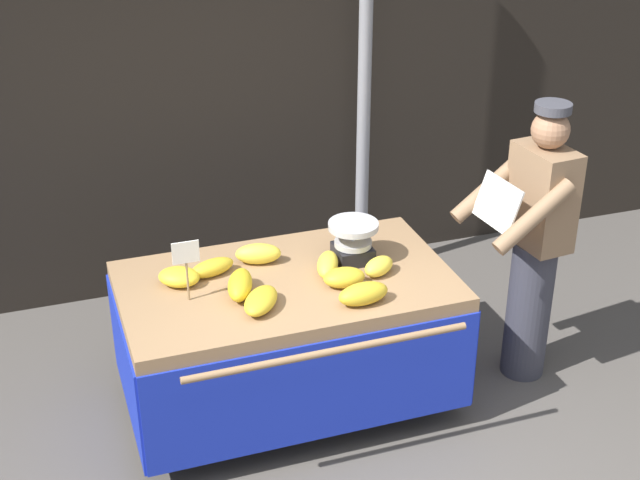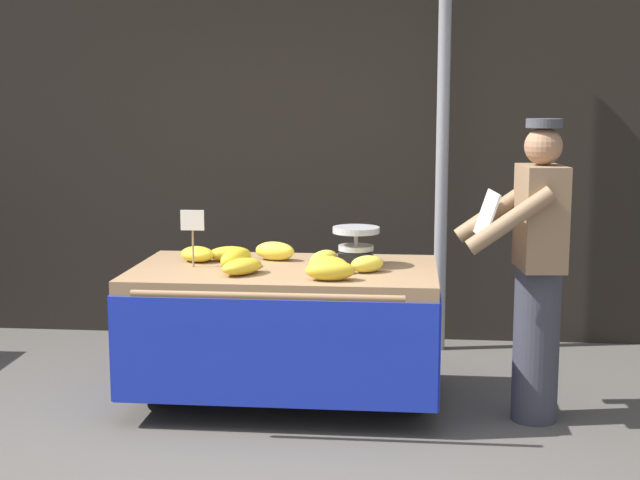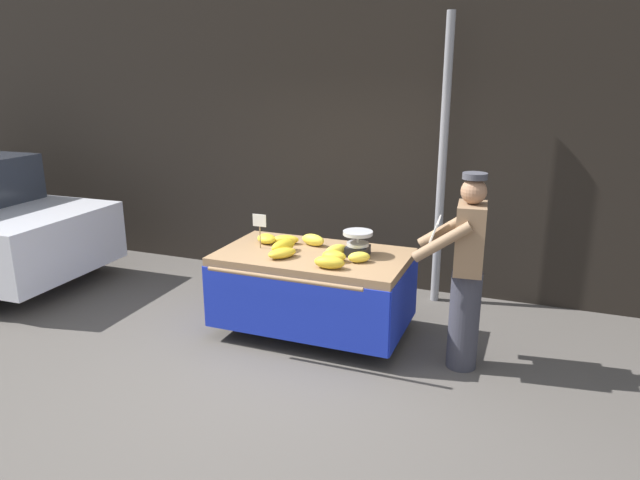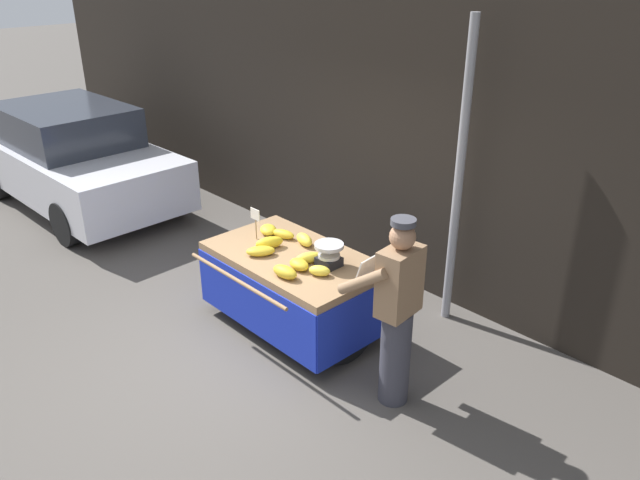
% 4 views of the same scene
% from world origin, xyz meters
% --- Properties ---
extents(ground_plane, '(60.00, 60.00, 0.00)m').
position_xyz_m(ground_plane, '(0.00, 0.00, 0.00)').
color(ground_plane, '#514C47').
extents(back_wall, '(16.00, 0.24, 3.72)m').
position_xyz_m(back_wall, '(0.00, 2.60, 1.86)').
color(back_wall, black).
rests_on(back_wall, ground).
extents(street_pole, '(0.09, 0.09, 3.08)m').
position_xyz_m(street_pole, '(1.06, 2.21, 1.54)').
color(street_pole, gray).
rests_on(street_pole, ground).
extents(banana_cart, '(1.81, 1.25, 0.84)m').
position_xyz_m(banana_cart, '(0.11, 0.89, 0.62)').
color(banana_cart, '#93704C').
rests_on(banana_cart, ground).
extents(weighing_scale, '(0.28, 0.28, 0.24)m').
position_xyz_m(weighing_scale, '(0.52, 0.98, 0.95)').
color(weighing_scale, black).
rests_on(weighing_scale, banana_cart).
extents(price_sign, '(0.14, 0.01, 0.34)m').
position_xyz_m(price_sign, '(-0.43, 0.85, 1.08)').
color(price_sign, '#997A51').
rests_on(price_sign, banana_cart).
extents(banana_bunch_0, '(0.28, 0.18, 0.12)m').
position_xyz_m(banana_bunch_0, '(0.02, 1.12, 0.89)').
color(banana_bunch_0, yellow).
rests_on(banana_bunch_0, banana_cart).
extents(banana_bunch_1, '(0.24, 0.17, 0.10)m').
position_xyz_m(banana_bunch_1, '(0.38, 0.73, 0.89)').
color(banana_bunch_1, gold).
rests_on(banana_bunch_1, banana_cart).
extents(banana_bunch_2, '(0.21, 0.28, 0.11)m').
position_xyz_m(banana_bunch_2, '(0.34, 0.89, 0.89)').
color(banana_bunch_2, yellow).
rests_on(banana_bunch_2, banana_cart).
extents(banana_bunch_3, '(0.23, 0.20, 0.10)m').
position_xyz_m(banana_bunch_3, '(0.60, 0.79, 0.89)').
color(banana_bunch_3, yellow).
rests_on(banana_bunch_3, banana_cart).
extents(banana_bunch_4, '(0.28, 0.18, 0.09)m').
position_xyz_m(banana_bunch_4, '(-0.26, 1.07, 0.88)').
color(banana_bunch_4, gold).
rests_on(banana_bunch_4, banana_cart).
extents(banana_bunch_5, '(0.28, 0.26, 0.10)m').
position_xyz_m(banana_bunch_5, '(-0.45, 1.03, 0.88)').
color(banana_bunch_5, yellow).
rests_on(banana_bunch_5, banana_cart).
extents(banana_bunch_6, '(0.28, 0.32, 0.09)m').
position_xyz_m(banana_bunch_6, '(-0.10, 0.65, 0.88)').
color(banana_bunch_6, gold).
rests_on(banana_bunch_6, banana_cart).
extents(banana_bunch_7, '(0.29, 0.16, 0.11)m').
position_xyz_m(banana_bunch_7, '(0.41, 0.53, 0.89)').
color(banana_bunch_7, gold).
rests_on(banana_bunch_7, banana_cart).
extents(banana_bunch_8, '(0.21, 0.31, 0.12)m').
position_xyz_m(banana_bunch_8, '(-0.17, 0.82, 0.90)').
color(banana_bunch_8, gold).
rests_on(banana_bunch_8, banana_cart).
extents(vendor_person, '(0.61, 0.55, 1.71)m').
position_xyz_m(vendor_person, '(1.55, 0.76, 0.87)').
color(vendor_person, '#383842').
rests_on(vendor_person, ground).
extents(parked_car, '(3.95, 1.83, 1.51)m').
position_xyz_m(parked_car, '(-4.73, 0.76, 0.75)').
color(parked_car, silver).
rests_on(parked_car, ground).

